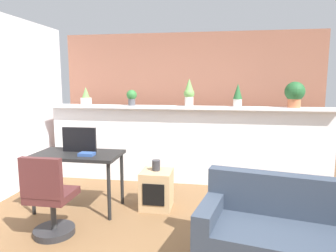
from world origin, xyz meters
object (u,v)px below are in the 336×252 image
potted_plant_0 (86,98)px  potted_plant_4 (295,93)px  vase_on_shelf (156,165)px  potted_plant_3 (238,95)px  office_chair (50,202)px  potted_plant_2 (189,92)px  potted_plant_1 (132,97)px  side_cube_shelf (156,189)px  book_on_desk (87,154)px  tv_monitor (79,140)px  desk (78,160)px  couch (290,240)px

potted_plant_0 → potted_plant_4: bearing=0.2°
potted_plant_0 → vase_on_shelf: size_ratio=2.12×
potted_plant_3 → office_chair: (-2.04, -1.99, -1.07)m
potted_plant_3 → potted_plant_2: bearing=-178.5°
potted_plant_1 → side_cube_shelf: bearing=-58.9°
potted_plant_4 → office_chair: potted_plant_4 is taller
office_chair → book_on_desk: bearing=77.2°
potted_plant_0 → tv_monitor: bearing=-70.5°
potted_plant_2 → book_on_desk: size_ratio=2.34×
potted_plant_1 → desk: bearing=-107.5°
couch → tv_monitor: bearing=157.2°
potted_plant_1 → tv_monitor: size_ratio=0.57×
desk → potted_plant_1: bearing=72.5°
potted_plant_2 → tv_monitor: potted_plant_2 is taller
couch → side_cube_shelf: bearing=141.4°
potted_plant_1 → desk: potted_plant_1 is taller
tv_monitor → potted_plant_4: bearing=22.0°
potted_plant_1 → tv_monitor: potted_plant_1 is taller
side_cube_shelf → couch: couch is taller
desk → vase_on_shelf: bearing=13.0°
desk → book_on_desk: bearing=-31.0°
desk → tv_monitor: bearing=96.6°
potted_plant_4 → couch: size_ratio=0.23×
potted_plant_2 → tv_monitor: size_ratio=0.97×
potted_plant_4 → couch: 2.54m
side_cube_shelf → book_on_desk: book_on_desk is taller
potted_plant_2 → tv_monitor: bearing=-138.8°
potted_plant_0 → potted_plant_3: (2.48, 0.01, 0.06)m
office_chair → couch: office_chair is taller
potted_plant_0 → couch: bearing=-37.5°
vase_on_shelf → potted_plant_0: bearing=144.1°
potted_plant_3 → book_on_desk: bearing=-144.4°
potted_plant_0 → potted_plant_4: size_ratio=0.76×
side_cube_shelf → couch: bearing=-38.6°
potted_plant_3 → desk: (-2.06, -1.25, -0.79)m
potted_plant_1 → office_chair: size_ratio=0.28×
desk → tv_monitor: size_ratio=2.43×
potted_plant_0 → book_on_desk: potted_plant_0 is taller
office_chair → book_on_desk: size_ratio=4.85×
office_chair → potted_plant_3: bearing=44.4°
potted_plant_0 → couch: (2.83, -2.18, -1.11)m
potted_plant_2 → office_chair: bearing=-123.1°
potted_plant_1 → potted_plant_3: size_ratio=0.71×
potted_plant_0 → desk: bearing=-71.3°
vase_on_shelf → couch: couch is taller
book_on_desk → side_cube_shelf: bearing=20.0°
potted_plant_2 → tv_monitor: (-1.32, -1.15, -0.58)m
potted_plant_0 → potted_plant_2: potted_plant_2 is taller
potted_plant_2 → potted_plant_4: 1.58m
potted_plant_0 → couch: 3.74m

